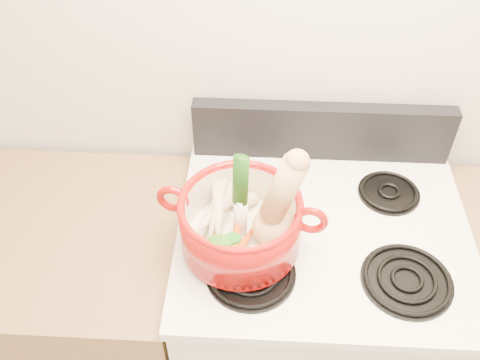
# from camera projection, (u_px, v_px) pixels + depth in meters

# --- Properties ---
(wall_back) EXTENTS (3.50, 0.02, 2.60)m
(wall_back) POSITION_uv_depth(u_px,v_px,m) (331.00, 44.00, 1.43)
(wall_back) COLOR beige
(wall_back) RESTS_ON floor
(stove_body) EXTENTS (0.76, 0.65, 0.92)m
(stove_body) POSITION_uv_depth(u_px,v_px,m) (308.00, 325.00, 1.77)
(stove_body) COLOR silver
(stove_body) RESTS_ON floor
(cooktop) EXTENTS (0.78, 0.67, 0.03)m
(cooktop) POSITION_uv_depth(u_px,v_px,m) (324.00, 232.00, 1.43)
(cooktop) COLOR white
(cooktop) RESTS_ON stove_body
(control_backsplash) EXTENTS (0.76, 0.05, 0.18)m
(control_backsplash) POSITION_uv_depth(u_px,v_px,m) (322.00, 131.00, 1.58)
(control_backsplash) COLOR black
(control_backsplash) RESTS_ON cooktop
(burner_front_left) EXTENTS (0.22, 0.22, 0.02)m
(burner_front_left) POSITION_uv_depth(u_px,v_px,m) (251.00, 272.00, 1.31)
(burner_front_left) COLOR black
(burner_front_left) RESTS_ON cooktop
(burner_front_right) EXTENTS (0.22, 0.22, 0.02)m
(burner_front_right) POSITION_uv_depth(u_px,v_px,m) (407.00, 279.00, 1.30)
(burner_front_right) COLOR black
(burner_front_right) RESTS_ON cooktop
(burner_back_left) EXTENTS (0.17, 0.17, 0.02)m
(burner_back_left) POSITION_uv_depth(u_px,v_px,m) (255.00, 186.00, 1.53)
(burner_back_left) COLOR black
(burner_back_left) RESTS_ON cooktop
(burner_back_right) EXTENTS (0.17, 0.17, 0.02)m
(burner_back_right) POSITION_uv_depth(u_px,v_px,m) (389.00, 192.00, 1.51)
(burner_back_right) COLOR black
(burner_back_right) RESTS_ON cooktop
(dutch_oven) EXTENTS (0.34, 0.34, 0.15)m
(dutch_oven) POSITION_uv_depth(u_px,v_px,m) (240.00, 223.00, 1.32)
(dutch_oven) COLOR #990D0A
(dutch_oven) RESTS_ON burner_front_left
(pot_handle_left) EXTENTS (0.09, 0.03, 0.08)m
(pot_handle_left) POSITION_uv_depth(u_px,v_px,m) (173.00, 199.00, 1.31)
(pot_handle_left) COLOR #990D0A
(pot_handle_left) RESTS_ON dutch_oven
(pot_handle_right) EXTENTS (0.09, 0.03, 0.08)m
(pot_handle_right) POSITION_uv_depth(u_px,v_px,m) (311.00, 220.00, 1.26)
(pot_handle_right) COLOR #990D0A
(pot_handle_right) RESTS_ON dutch_oven
(squash) EXTENTS (0.19, 0.13, 0.29)m
(squash) POSITION_uv_depth(u_px,v_px,m) (276.00, 202.00, 1.24)
(squash) COLOR #E2A474
(squash) RESTS_ON dutch_oven
(leek) EXTENTS (0.05, 0.07, 0.25)m
(leek) POSITION_uv_depth(u_px,v_px,m) (240.00, 196.00, 1.27)
(leek) COLOR white
(leek) RESTS_ON dutch_oven
(ginger) EXTENTS (0.08, 0.07, 0.04)m
(ginger) POSITION_uv_depth(u_px,v_px,m) (242.00, 200.00, 1.41)
(ginger) COLOR tan
(ginger) RESTS_ON dutch_oven
(parsnip_0) EXTENTS (0.06, 0.21, 0.06)m
(parsnip_0) POSITION_uv_depth(u_px,v_px,m) (215.00, 221.00, 1.35)
(parsnip_0) COLOR beige
(parsnip_0) RESTS_ON dutch_oven
(parsnip_1) EXTENTS (0.11, 0.19, 0.05)m
(parsnip_1) POSITION_uv_depth(u_px,v_px,m) (204.00, 226.00, 1.33)
(parsnip_1) COLOR beige
(parsnip_1) RESTS_ON dutch_oven
(parsnip_2) EXTENTS (0.07, 0.20, 0.06)m
(parsnip_2) POSITION_uv_depth(u_px,v_px,m) (222.00, 212.00, 1.36)
(parsnip_2) COLOR #EEE5C2
(parsnip_2) RESTS_ON dutch_oven
(parsnip_3) EXTENTS (0.13, 0.16, 0.05)m
(parsnip_3) POSITION_uv_depth(u_px,v_px,m) (206.00, 222.00, 1.32)
(parsnip_3) COLOR beige
(parsnip_3) RESTS_ON dutch_oven
(parsnip_4) EXTENTS (0.06, 0.22, 0.06)m
(parsnip_4) POSITION_uv_depth(u_px,v_px,m) (218.00, 208.00, 1.34)
(parsnip_4) COLOR beige
(parsnip_4) RESTS_ON dutch_oven
(parsnip_5) EXTENTS (0.06, 0.22, 0.06)m
(parsnip_5) POSITION_uv_depth(u_px,v_px,m) (217.00, 206.00, 1.35)
(parsnip_5) COLOR beige
(parsnip_5) RESTS_ON dutch_oven
(carrot_0) EXTENTS (0.10, 0.15, 0.04)m
(carrot_0) POSITION_uv_depth(u_px,v_px,m) (241.00, 246.00, 1.30)
(carrot_0) COLOR #D4420A
(carrot_0) RESTS_ON dutch_oven
(carrot_1) EXTENTS (0.04, 0.17, 0.05)m
(carrot_1) POSITION_uv_depth(u_px,v_px,m) (218.00, 242.00, 1.30)
(carrot_1) COLOR #C55B09
(carrot_1) RESTS_ON dutch_oven
(carrot_2) EXTENTS (0.04, 0.17, 0.05)m
(carrot_2) POSITION_uv_depth(u_px,v_px,m) (236.00, 236.00, 1.31)
(carrot_2) COLOR #DB450A
(carrot_2) RESTS_ON dutch_oven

